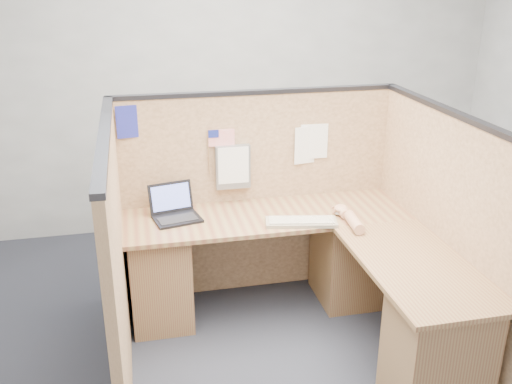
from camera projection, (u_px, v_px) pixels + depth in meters
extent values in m
plane|color=#21242F|center=(291.00, 363.00, 3.57)|extent=(5.00, 5.00, 0.00)
plane|color=#929496|center=(227.00, 78.00, 5.11)|extent=(5.00, 0.00, 5.00)
cube|color=brown|center=(257.00, 195.00, 4.21)|extent=(2.05, 0.05, 1.50)
cube|color=#232328|center=(257.00, 92.00, 3.93)|extent=(2.05, 0.06, 0.03)
cube|color=brown|center=(117.00, 266.00, 3.19)|extent=(0.05, 1.80, 1.50)
cube|color=#232328|center=(104.00, 134.00, 2.91)|extent=(0.06, 1.80, 0.03)
cube|color=brown|center=(442.00, 233.00, 3.59)|extent=(0.05, 1.80, 1.50)
cube|color=#232328|center=(458.00, 114.00, 3.31)|extent=(0.06, 1.80, 0.03)
cube|color=brown|center=(267.00, 216.00, 3.93)|extent=(1.95, 0.60, 0.03)
cube|color=brown|center=(417.00, 266.00, 3.26)|extent=(0.60, 1.15, 0.03)
cube|color=brown|center=(160.00, 275.00, 3.91)|extent=(0.40, 0.50, 0.70)
cube|color=brown|center=(346.00, 255.00, 4.18)|extent=(0.40, 0.50, 0.70)
cube|color=brown|center=(438.00, 353.00, 3.11)|extent=(0.50, 0.40, 0.70)
cube|color=black|center=(177.00, 219.00, 3.83)|extent=(0.34, 0.28, 0.02)
cube|color=black|center=(175.00, 196.00, 3.92)|extent=(0.31, 0.13, 0.20)
cube|color=#4B589F|center=(175.00, 197.00, 3.91)|extent=(0.27, 0.10, 0.16)
cube|color=gray|center=(301.00, 222.00, 3.77)|extent=(0.49, 0.25, 0.02)
cube|color=silver|center=(301.00, 220.00, 3.77)|extent=(0.44, 0.21, 0.01)
ellipsoid|color=silver|center=(341.00, 212.00, 3.90)|extent=(0.12, 0.09, 0.05)
ellipsoid|color=tan|center=(341.00, 209.00, 3.89)|extent=(0.09, 0.11, 0.05)
cylinder|color=tan|center=(344.00, 214.00, 3.85)|extent=(0.07, 0.05, 0.07)
cylinder|color=tan|center=(354.00, 222.00, 3.72)|extent=(0.10, 0.27, 0.08)
cube|color=navy|center=(129.00, 122.00, 3.78)|extent=(0.16, 0.03, 0.22)
cylinder|color=olive|center=(209.00, 152.00, 3.97)|extent=(0.01, 0.01, 0.32)
cube|color=red|center=(221.00, 138.00, 3.95)|extent=(0.18, 0.00, 0.12)
cube|color=navy|center=(214.00, 134.00, 3.92)|extent=(0.07, 0.00, 0.06)
cube|color=slate|center=(233.00, 167.00, 4.03)|extent=(0.25, 0.05, 0.32)
cube|color=white|center=(233.00, 165.00, 4.00)|extent=(0.22, 0.01, 0.27)
cube|color=white|center=(314.00, 141.00, 4.12)|extent=(0.20, 0.01, 0.26)
cube|color=white|center=(308.00, 145.00, 4.12)|extent=(0.21, 0.04, 0.27)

